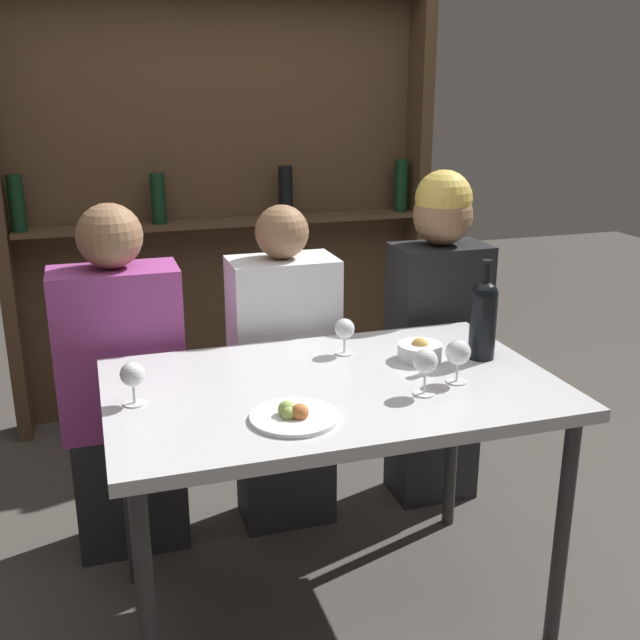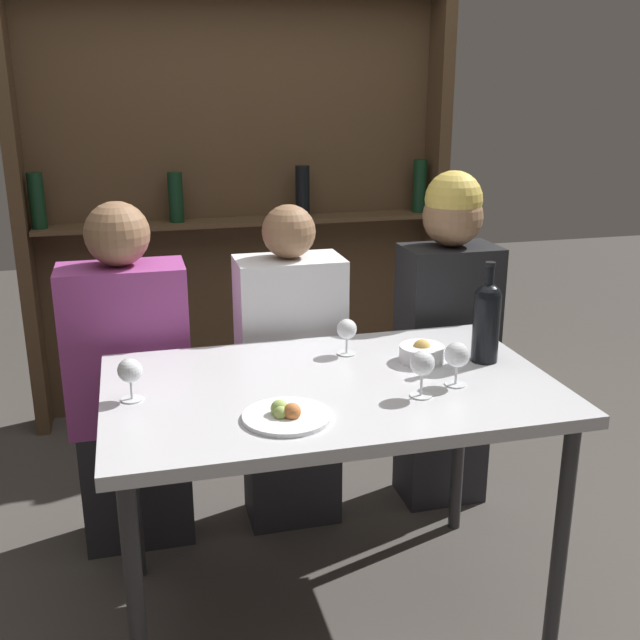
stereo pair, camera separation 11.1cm
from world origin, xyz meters
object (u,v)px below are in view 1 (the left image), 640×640
Objects in this scene: wine_glass_3 at (458,353)px; seated_person_right at (437,339)px; wine_glass_0 at (426,363)px; wine_glass_1 at (133,376)px; food_plate_0 at (294,415)px; wine_glass_2 at (345,330)px; seated_person_left at (123,394)px; seated_person_center at (284,379)px; wine_bottle at (483,316)px; snack_bowl at (420,351)px.

seated_person_right is at bearing 68.04° from wine_glass_3.
wine_glass_0 is 1.10× the size of wine_glass_1.
wine_glass_1 is at bearing 149.65° from food_plate_0.
food_plate_0 is (-0.28, -0.42, -0.07)m from wine_glass_2.
wine_glass_2 is 0.39m from wine_glass_3.
wine_glass_0 is 0.11× the size of seated_person_left.
food_plate_0 is at bearing -135.34° from seated_person_right.
seated_person_center reaches higher than wine_glass_0.
wine_glass_0 is at bearing -157.75° from wine_glass_3.
wine_glass_3 is 0.80m from seated_person_center.
wine_glass_2 is 0.50× the size of food_plate_0.
wine_bottle is 2.44× the size of wine_glass_3.
wine_bottle reaches higher than food_plate_0.
wine_glass_1 is at bearing -154.54° from seated_person_right.
wine_glass_3 is 0.75m from seated_person_right.
seated_person_center reaches higher than food_plate_0.
wine_glass_1 is (-0.76, 0.17, -0.01)m from wine_glass_0.
seated_person_center is (0.55, 0.55, -0.29)m from wine_glass_1.
snack_bowl is at bearing 167.27° from wine_bottle.
seated_person_right is at bearing -0.00° from seated_person_left.
wine_bottle is 2.27× the size of snack_bowl.
wine_bottle is 0.73m from food_plate_0.
wine_glass_2 is at bearing 149.53° from snack_bowl.
seated_person_right reaches higher than wine_glass_1.
wine_glass_0 is at bearing 7.34° from food_plate_0.
snack_bowl is (-0.19, 0.04, -0.11)m from wine_bottle.
wine_glass_0 reaches higher than snack_bowl.
seated_person_center reaches higher than wine_bottle.
seated_person_right is (0.11, 0.51, -0.25)m from wine_bottle.
food_plate_0 is 0.19× the size of seated_person_left.
wine_glass_1 is at bearing -177.97° from wine_bottle.
wine_glass_3 is 0.56× the size of food_plate_0.
seated_person_left is at bearing 91.34° from wine_glass_1.
wine_glass_1 is at bearing -88.66° from seated_person_left.
snack_bowl is at bearing 31.68° from food_plate_0.
wine_bottle is at bearing -45.89° from seated_person_center.
seated_person_center is (0.18, 0.77, -0.22)m from food_plate_0.
snack_bowl is (0.48, 0.30, 0.02)m from food_plate_0.
wine_glass_0 is 0.78m from wine_glass_1.
seated_person_right is at bearing 61.30° from wine_glass_0.
seated_person_center is (-0.33, 0.67, -0.30)m from wine_glass_3.
food_plate_0 is (0.37, -0.22, -0.07)m from wine_glass_1.
wine_glass_0 is 1.14× the size of wine_glass_2.
wine_bottle is 1.22m from seated_person_left.
wine_bottle is 2.63× the size of wine_glass_1.
seated_person_center reaches higher than wine_glass_2.
seated_person_left is at bearing 180.00° from seated_person_center.
food_plate_0 is at bearing -102.91° from seated_person_center.
snack_bowl is 0.11× the size of seated_person_right.
wine_glass_1 is 0.10× the size of seated_person_left.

